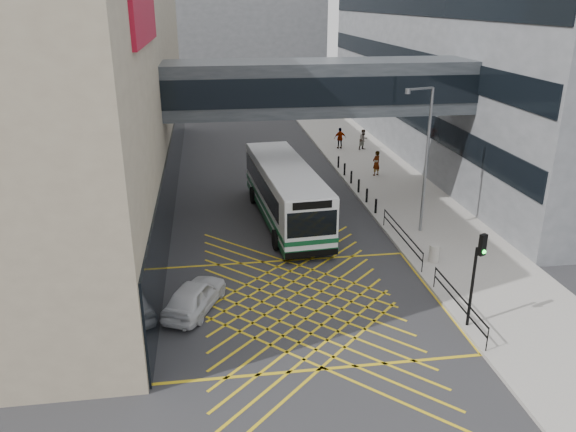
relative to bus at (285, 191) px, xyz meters
name	(u,v)px	position (x,y,z in m)	size (l,w,h in m)	color
ground	(301,305)	(-0.71, -10.06, -1.81)	(120.00, 120.00, 0.00)	#333335
building_right	(543,30)	(23.28, 13.94, 8.19)	(24.09, 44.00, 20.00)	slate
building_far	(214,26)	(-2.71, 49.94, 7.19)	(28.00, 16.00, 18.00)	slate
skybridge	(319,87)	(2.29, 1.94, 5.69)	(20.00, 4.10, 3.00)	#373D42
pavement	(393,187)	(8.29, 4.94, -1.73)	(6.00, 54.00, 0.16)	#ADA79E
box_junction	(301,305)	(-0.71, -10.06, -1.80)	(12.00, 9.00, 0.01)	gold
bus	(285,191)	(0.00, 0.00, 0.00)	(3.70, 12.21, 3.37)	white
car_white	(195,296)	(-5.21, -9.76, -1.14)	(1.73, 4.22, 1.34)	silver
car_dark	(275,187)	(-0.12, 4.06, -1.05)	(1.89, 4.84, 1.51)	black
car_silver	(286,194)	(0.42, 2.71, -1.12)	(1.87, 4.42, 1.38)	gray
traffic_light	(477,267)	(5.59, -12.88, 0.95)	(0.33, 0.47, 4.00)	black
street_lamp	(424,152)	(7.06, -3.15, 2.89)	(1.78, 0.75, 7.96)	slate
litter_bin	(434,253)	(6.44, -7.01, -1.21)	(0.50, 0.50, 0.87)	#ADA89E
kerb_railings	(425,260)	(5.44, -8.29, -0.93)	(0.05, 12.54, 1.00)	black
bollards	(355,181)	(5.54, 4.94, -1.20)	(0.14, 10.14, 0.90)	black
pedestrian_a	(376,163)	(7.83, 7.58, -0.73)	(0.73, 0.52, 1.83)	gray
pedestrian_b	(363,140)	(8.93, 15.11, -0.77)	(0.86, 0.50, 1.75)	gray
pedestrian_c	(340,138)	(7.03, 15.79, -0.74)	(1.07, 0.51, 1.81)	gray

